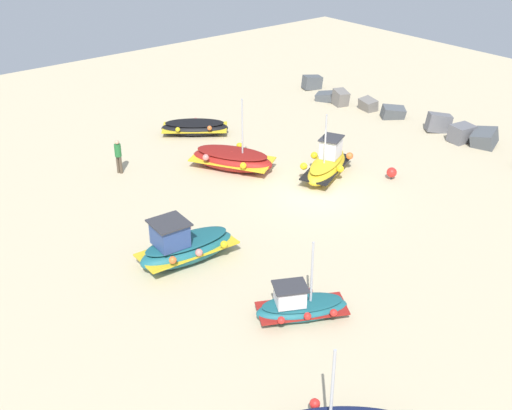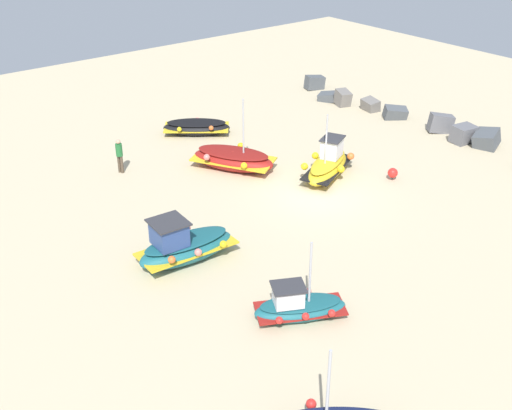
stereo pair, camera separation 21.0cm
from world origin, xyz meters
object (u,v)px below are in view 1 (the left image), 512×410
object	(u,v)px
fishing_boat_1	(300,306)
fishing_boat_2	(185,246)
fishing_boat_0	(327,164)
fishing_boat_3	(195,127)
mooring_buoy_0	(392,172)
fishing_boat_4	(232,159)
person_walking	(118,154)

from	to	relation	value
fishing_boat_1	fishing_boat_2	xyz separation A→B (m)	(-5.21, -1.05, 0.21)
fishing_boat_0	fishing_boat_2	size ratio (longest dim) A/B	1.04
fishing_boat_0	fishing_boat_3	distance (m)	8.69
fishing_boat_2	mooring_buoy_0	size ratio (longest dim) A/B	6.49
fishing_boat_0	fishing_boat_4	bearing A→B (deg)	105.53
fishing_boat_1	mooring_buoy_0	bearing A→B (deg)	-126.62
fishing_boat_3	mooring_buoy_0	xyz separation A→B (m)	(10.70, 3.94, -0.04)
fishing_boat_4	person_walking	world-z (taller)	fishing_boat_4
fishing_boat_0	fishing_boat_2	xyz separation A→B (m)	(2.04, -9.45, 0.04)
fishing_boat_2	fishing_boat_4	bearing A→B (deg)	-135.20
fishing_boat_2	person_walking	world-z (taller)	fishing_boat_2
fishing_boat_3	fishing_boat_2	bearing A→B (deg)	92.13
person_walking	fishing_boat_2	bearing A→B (deg)	-129.78
fishing_boat_0	person_walking	size ratio (longest dim) A/B	2.39
fishing_boat_1	fishing_boat_4	size ratio (longest dim) A/B	0.73
fishing_boat_0	person_walking	xyz separation A→B (m)	(-6.55, -7.56, 0.39)
fishing_boat_0	mooring_buoy_0	distance (m)	3.05
mooring_buoy_0	fishing_boat_2	bearing A→B (deg)	-90.88
person_walking	mooring_buoy_0	size ratio (longest dim) A/B	2.83
fishing_boat_1	mooring_buoy_0	distance (m)	11.63
fishing_boat_2	fishing_boat_4	size ratio (longest dim) A/B	0.88
mooring_buoy_0	fishing_boat_3	bearing A→B (deg)	-159.78
fishing_boat_0	fishing_boat_2	bearing A→B (deg)	166.90
fishing_boat_3	person_walking	world-z (taller)	person_walking
fishing_boat_2	fishing_boat_3	distance (m)	12.98
fishing_boat_3	person_walking	bearing A→B (deg)	56.71
fishing_boat_0	mooring_buoy_0	bearing A→B (deg)	-72.05
fishing_boat_0	person_walking	world-z (taller)	fishing_boat_0
person_walking	fishing_boat_1	bearing A→B (deg)	-120.85
fishing_boat_3	fishing_boat_4	distance (m)	5.12
fishing_boat_0	mooring_buoy_0	xyz separation A→B (m)	(2.22, 2.09, -0.24)
fishing_boat_4	person_walking	distance (m)	5.47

